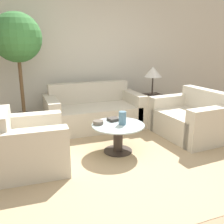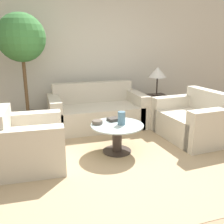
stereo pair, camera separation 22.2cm
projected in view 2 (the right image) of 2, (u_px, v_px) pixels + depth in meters
name	position (u px, v px, depth m)	size (l,w,h in m)	color
ground_plane	(131.00, 176.00, 3.06)	(14.00, 14.00, 0.00)	brown
wall_back	(84.00, 56.00, 5.19)	(10.00, 0.06, 2.60)	beige
rug	(117.00, 151.00, 3.73)	(3.75, 3.39, 0.01)	tan
sofa_main	(97.00, 112.00, 4.84)	(1.80, 0.92, 0.82)	beige
armchair	(26.00, 145.00, 3.25)	(0.89, 0.94, 0.78)	beige
loveseat	(194.00, 122.00, 4.23)	(0.94, 1.26, 0.80)	beige
coffee_table	(117.00, 134.00, 3.66)	(0.77, 0.77, 0.43)	#332823
side_table	(156.00, 108.00, 5.20)	(0.47, 0.47, 0.53)	#332823
table_lamp	(158.00, 73.00, 5.00)	(0.36, 0.36, 0.58)	#332823
potted_plant	(22.00, 46.00, 4.21)	(0.81, 0.81, 2.06)	#3D3833
vase	(122.00, 118.00, 3.60)	(0.11, 0.11, 0.19)	slate
bowl	(97.00, 122.00, 3.64)	(0.15, 0.15, 0.05)	brown
book_stack	(113.00, 119.00, 3.80)	(0.19, 0.18, 0.04)	#38332D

